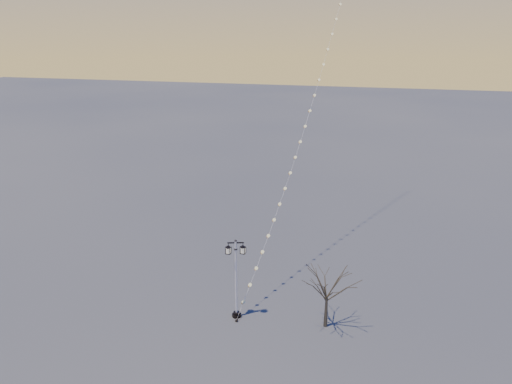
% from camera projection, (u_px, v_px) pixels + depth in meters
% --- Properties ---
extents(ground, '(300.00, 300.00, 0.00)m').
position_uv_depth(ground, '(232.00, 321.00, 33.73)').
color(ground, '#414241').
rests_on(ground, ground).
extents(street_lamp, '(1.43, 0.79, 5.79)m').
position_uv_depth(street_lamp, '(236.00, 275.00, 33.27)').
color(street_lamp, black).
rests_on(street_lamp, ground).
extents(bare_tree, '(2.51, 2.51, 4.17)m').
position_uv_depth(bare_tree, '(327.00, 288.00, 32.26)').
color(bare_tree, '#383123').
rests_on(bare_tree, ground).
extents(kite_train, '(5.43, 27.33, 29.44)m').
position_uv_depth(kite_train, '(311.00, 85.00, 40.75)').
color(kite_train, black).
rests_on(kite_train, ground).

